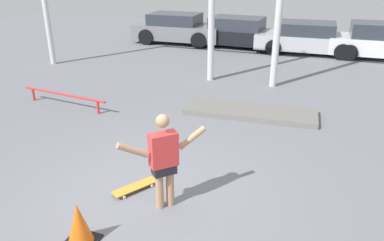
# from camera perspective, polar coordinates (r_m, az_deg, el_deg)

# --- Properties ---
(ground_plane) EXTENTS (36.00, 36.00, 0.00)m
(ground_plane) POSITION_cam_1_polar(r_m,az_deg,el_deg) (6.20, -6.65, -11.59)
(ground_plane) COLOR slate
(skateboarder) EXTENTS (1.04, 1.05, 1.54)m
(skateboarder) POSITION_cam_1_polar(r_m,az_deg,el_deg) (5.55, -4.33, -5.72)
(skateboarder) COLOR tan
(skateboarder) RESTS_ON ground_plane
(skateboard) EXTENTS (0.58, 0.78, 0.08)m
(skateboard) POSITION_cam_1_polar(r_m,az_deg,el_deg) (6.37, -8.68, -9.97)
(skateboard) COLOR gold
(skateboard) RESTS_ON ground_plane
(manual_pad) EXTENTS (3.29, 1.22, 0.13)m
(manual_pad) POSITION_cam_1_polar(r_m,az_deg,el_deg) (9.40, 8.83, 1.33)
(manual_pad) COLOR slate
(manual_pad) RESTS_ON ground_plane
(grind_rail) EXTENTS (2.69, 0.36, 0.37)m
(grind_rail) POSITION_cam_1_polar(r_m,az_deg,el_deg) (10.26, -18.98, 3.56)
(grind_rail) COLOR red
(grind_rail) RESTS_ON ground_plane
(parked_car_grey) EXTENTS (4.08, 1.99, 1.33)m
(parked_car_grey) POSITION_cam_1_polar(r_m,az_deg,el_deg) (17.75, -2.21, 13.82)
(parked_car_grey) COLOR slate
(parked_car_grey) RESTS_ON ground_plane
(parked_car_black) EXTENTS (4.14, 2.04, 1.27)m
(parked_car_black) POSITION_cam_1_polar(r_m,az_deg,el_deg) (17.03, 7.21, 13.14)
(parked_car_black) COLOR black
(parked_car_black) RESTS_ON ground_plane
(parked_car_silver) EXTENTS (4.27, 2.09, 1.24)m
(parked_car_silver) POSITION_cam_1_polar(r_m,az_deg,el_deg) (16.44, 17.19, 11.93)
(parked_car_silver) COLOR #B7BABF
(parked_car_silver) RESTS_ON ground_plane
(parked_car_white) EXTENTS (4.10, 1.93, 1.35)m
(parked_car_white) POSITION_cam_1_polar(r_m,az_deg,el_deg) (16.54, 27.13, 10.65)
(parked_car_white) COLOR white
(parked_car_white) RESTS_ON ground_plane
(traffic_cone) EXTENTS (0.42, 0.42, 0.62)m
(traffic_cone) POSITION_cam_1_polar(r_m,az_deg,el_deg) (5.35, -16.83, -14.92)
(traffic_cone) COLOR black
(traffic_cone) RESTS_ON ground_plane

